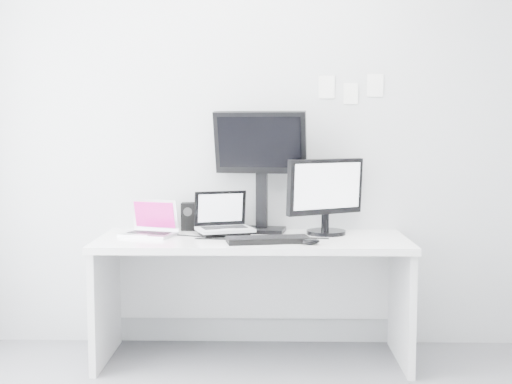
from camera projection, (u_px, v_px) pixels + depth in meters
back_wall at (254, 131)px, 4.20m from camera, size 3.60×0.00×3.60m
desk at (253, 299)px, 3.94m from camera, size 1.80×0.70×0.73m
macbook at (148, 217)px, 3.96m from camera, size 0.35×0.31×0.23m
speaker at (189, 216)px, 4.20m from camera, size 0.11×0.11×0.17m
dell_laptop at (225, 213)px, 3.99m from camera, size 0.38×0.34×0.27m
rear_monitor at (261, 170)px, 4.10m from camera, size 0.58×0.29×0.76m
samsung_monitor at (326, 195)px, 4.03m from camera, size 0.56×0.46×0.47m
keyboard at (268, 240)px, 3.75m from camera, size 0.48×0.24×0.03m
mouse at (311, 242)px, 3.68m from camera, size 0.12×0.10×0.03m
wall_note_0 at (327, 87)px, 4.16m from camera, size 0.10×0.00×0.14m
wall_note_1 at (351, 94)px, 4.16m from camera, size 0.09×0.00×0.13m
wall_note_2 at (375, 85)px, 4.15m from camera, size 0.10×0.00×0.14m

